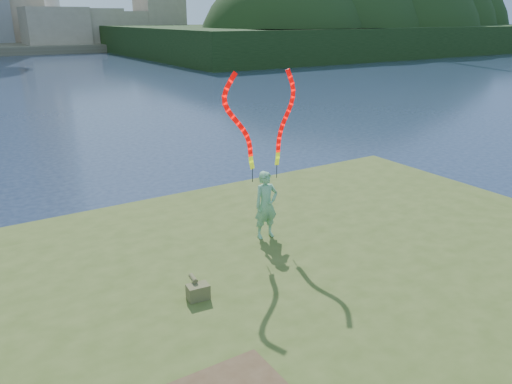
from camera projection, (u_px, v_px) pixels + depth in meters
ground at (233, 326)px, 9.15m from camera, size 320.00×320.00×0.00m
wooded_hill at (358, 48)px, 86.92m from camera, size 78.00×50.00×63.00m
woman_with_ribbons at (266, 173)px, 10.52m from camera, size 1.99×0.39×3.89m
canvas_bag at (198, 291)px, 8.51m from camera, size 0.39×0.45×0.35m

